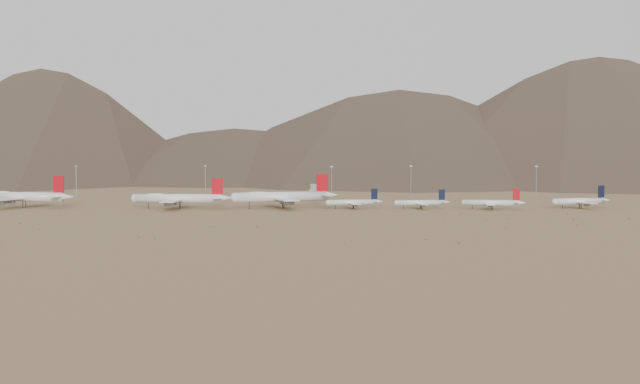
{
  "coord_description": "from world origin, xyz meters",
  "views": [
    {
      "loc": [
        62.11,
        -482.63,
        37.06
      ],
      "look_at": [
        38.25,
        30.0,
        10.55
      ],
      "focal_mm": 45.0,
      "sensor_mm": 36.0,
      "label": 1
    }
  ],
  "objects_px": {
    "narrowbody_b": "(422,203)",
    "widebody_east": "(282,197)",
    "control_tower": "(315,193)",
    "widebody_west": "(23,197)",
    "widebody_centre": "(178,198)",
    "narrowbody_a": "(354,202)"
  },
  "relations": [
    {
      "from": "widebody_east",
      "to": "widebody_centre",
      "type": "bearing_deg",
      "value": 166.75
    },
    {
      "from": "widebody_centre",
      "to": "control_tower",
      "type": "relative_size",
      "value": 5.5
    },
    {
      "from": "narrowbody_b",
      "to": "control_tower",
      "type": "relative_size",
      "value": 3.06
    },
    {
      "from": "widebody_west",
      "to": "widebody_east",
      "type": "distance_m",
      "value": 168.63
    },
    {
      "from": "widebody_east",
      "to": "control_tower",
      "type": "bearing_deg",
      "value": 57.73
    },
    {
      "from": "widebody_centre",
      "to": "widebody_west",
      "type": "bearing_deg",
      "value": 177.28
    },
    {
      "from": "narrowbody_b",
      "to": "widebody_west",
      "type": "bearing_deg",
      "value": 168.93
    },
    {
      "from": "widebody_centre",
      "to": "control_tower",
      "type": "height_order",
      "value": "widebody_centre"
    },
    {
      "from": "control_tower",
      "to": "narrowbody_b",
      "type": "bearing_deg",
      "value": -51.29
    },
    {
      "from": "widebody_west",
      "to": "narrowbody_b",
      "type": "height_order",
      "value": "widebody_west"
    },
    {
      "from": "widebody_centre",
      "to": "narrowbody_b",
      "type": "relative_size",
      "value": 1.79
    },
    {
      "from": "narrowbody_b",
      "to": "widebody_east",
      "type": "bearing_deg",
      "value": 167.24
    },
    {
      "from": "widebody_west",
      "to": "control_tower",
      "type": "distance_m",
      "value": 206.98
    },
    {
      "from": "widebody_west",
      "to": "narrowbody_a",
      "type": "height_order",
      "value": "widebody_west"
    },
    {
      "from": "narrowbody_a",
      "to": "narrowbody_b",
      "type": "relative_size",
      "value": 1.02
    },
    {
      "from": "widebody_west",
      "to": "narrowbody_b",
      "type": "bearing_deg",
      "value": 13.76
    },
    {
      "from": "widebody_west",
      "to": "widebody_east",
      "type": "relative_size",
      "value": 1.01
    },
    {
      "from": "widebody_west",
      "to": "widebody_centre",
      "type": "distance_m",
      "value": 103.68
    },
    {
      "from": "widebody_west",
      "to": "narrowbody_a",
      "type": "relative_size",
      "value": 1.86
    },
    {
      "from": "narrowbody_a",
      "to": "widebody_east",
      "type": "bearing_deg",
      "value": 161.23
    },
    {
      "from": "widebody_east",
      "to": "control_tower",
      "type": "distance_m",
      "value": 90.64
    },
    {
      "from": "control_tower",
      "to": "widebody_west",
      "type": "bearing_deg",
      "value": -153.4
    }
  ]
}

